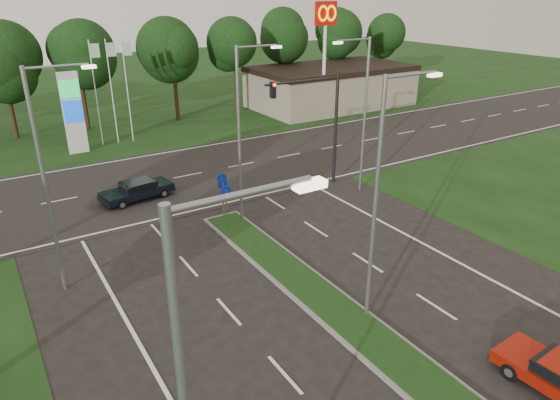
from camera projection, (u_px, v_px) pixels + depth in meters
verge_far at (74, 97)px, 56.71m from camera, size 160.00×50.00×0.02m
cross_road at (173, 178)px, 32.54m from camera, size 160.00×12.00×0.02m
median_kerb at (387, 352)px, 16.92m from camera, size 2.00×26.00×0.12m
commercial_building at (331, 87)px, 51.85m from camera, size 16.00×9.00×4.00m
streetlight_median_near at (381, 191)px, 17.00m from camera, size 2.53×0.22×9.00m
streetlight_median_far at (242, 127)px, 24.80m from camera, size 2.53×0.22×9.00m
streetlight_left_far at (49, 172)px, 18.70m from camera, size 2.53×0.22×9.00m
streetlight_right_far at (362, 109)px, 28.61m from camera, size 2.53×0.22×9.00m
traffic_signal at (319, 112)px, 29.54m from camera, size 5.10×0.42×7.00m
median_signs at (224, 191)px, 25.94m from camera, size 1.16×1.76×2.38m
gas_pylon at (76, 110)px, 36.49m from camera, size 5.80×1.26×8.00m
mcdonalds_sign at (325, 30)px, 44.41m from camera, size 2.20×0.47×10.40m
treeline_far at (100, 47)px, 42.33m from camera, size 6.00×6.00×9.90m
navy_sedan at (137, 190)px, 29.07m from camera, size 4.25×2.23×1.11m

